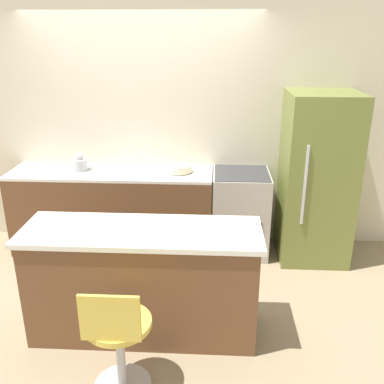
{
  "coord_description": "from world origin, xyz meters",
  "views": [
    {
      "loc": [
        0.77,
        -3.96,
        2.29
      ],
      "look_at": [
        0.58,
        -0.38,
        0.95
      ],
      "focal_mm": 40.0,
      "sensor_mm": 36.0,
      "label": 1
    }
  ],
  "objects_px": {
    "oven_range": "(240,213)",
    "mixing_bowl": "(179,168)",
    "refrigerator": "(316,178)",
    "stool_chair": "(118,342)",
    "kettle": "(80,163)"
  },
  "relations": [
    {
      "from": "oven_range",
      "to": "mixing_bowl",
      "type": "distance_m",
      "value": 0.82
    },
    {
      "from": "refrigerator",
      "to": "stool_chair",
      "type": "relative_size",
      "value": 2.04
    },
    {
      "from": "mixing_bowl",
      "to": "stool_chair",
      "type": "bearing_deg",
      "value": -96.29
    },
    {
      "from": "oven_range",
      "to": "kettle",
      "type": "height_order",
      "value": "kettle"
    },
    {
      "from": "kettle",
      "to": "mixing_bowl",
      "type": "bearing_deg",
      "value": 0.0
    },
    {
      "from": "refrigerator",
      "to": "oven_range",
      "type": "bearing_deg",
      "value": 176.56
    },
    {
      "from": "mixing_bowl",
      "to": "refrigerator",
      "type": "bearing_deg",
      "value": -2.21
    },
    {
      "from": "kettle",
      "to": "mixing_bowl",
      "type": "height_order",
      "value": "kettle"
    },
    {
      "from": "refrigerator",
      "to": "kettle",
      "type": "xyz_separation_m",
      "value": [
        -2.48,
        0.05,
        0.11
      ]
    },
    {
      "from": "refrigerator",
      "to": "stool_chair",
      "type": "height_order",
      "value": "refrigerator"
    },
    {
      "from": "oven_range",
      "to": "refrigerator",
      "type": "distance_m",
      "value": 0.87
    },
    {
      "from": "oven_range",
      "to": "mixing_bowl",
      "type": "height_order",
      "value": "mixing_bowl"
    },
    {
      "from": "oven_range",
      "to": "kettle",
      "type": "bearing_deg",
      "value": 179.7
    },
    {
      "from": "refrigerator",
      "to": "stool_chair",
      "type": "distance_m",
      "value": 2.64
    },
    {
      "from": "refrigerator",
      "to": "kettle",
      "type": "bearing_deg",
      "value": 178.73
    }
  ]
}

